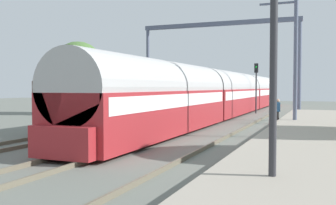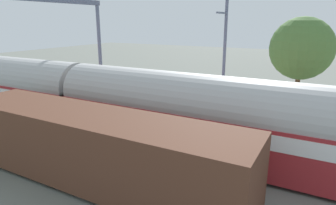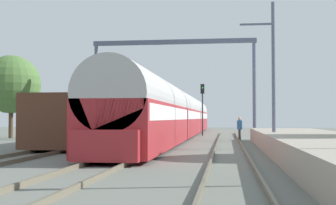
{
  "view_description": "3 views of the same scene",
  "coord_description": "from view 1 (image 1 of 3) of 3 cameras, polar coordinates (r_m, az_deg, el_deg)",
  "views": [
    {
      "loc": [
        8.06,
        -14.08,
        2.55
      ],
      "look_at": [
        0.0,
        5.91,
        1.7
      ],
      "focal_mm": 41.53,
      "sensor_mm": 36.0,
      "label": 1
    },
    {
      "loc": [
        -12.37,
        0.2,
        6.31
      ],
      "look_at": [
        0.04,
        7.02,
        2.41
      ],
      "focal_mm": 31.63,
      "sensor_mm": 36.0,
      "label": 2
    },
    {
      "loc": [
        4.14,
        -18.7,
        1.67
      ],
      "look_at": [
        0.0,
        13.48,
        2.77
      ],
      "focal_mm": 48.56,
      "sensor_mm": 36.0,
      "label": 3
    }
  ],
  "objects": [
    {
      "name": "track_west",
      "position": [
        16.41,
        -7.78,
        -6.41
      ],
      "size": [
        1.52,
        60.0,
        0.16
      ],
      "color": "#655E4C",
      "rests_on": "ground"
    },
    {
      "name": "catenary_pole_east_mid",
      "position": [
        20.61,
        18.09,
        6.61
      ],
      "size": [
        1.9,
        0.2,
        8.0
      ],
      "color": "slate",
      "rests_on": "ground"
    },
    {
      "name": "track_far_west",
      "position": [
        18.9,
        -19.22,
        -5.37
      ],
      "size": [
        1.52,
        60.0,
        0.16
      ],
      "color": "#655E4C",
      "rests_on": "ground"
    },
    {
      "name": "freight_car",
      "position": [
        25.39,
        -7.18,
        -0.18
      ],
      "size": [
        2.8,
        13.0,
        2.7
      ],
      "color": "#563323",
      "rests_on": "ground"
    },
    {
      "name": "platform",
      "position": [
        16.22,
        22.05,
        -5.34
      ],
      "size": [
        4.4,
        28.0,
        0.9
      ],
      "color": "#A39989",
      "rests_on": "ground"
    },
    {
      "name": "catenary_gantry",
      "position": [
        32.08,
        7.37,
        7.83
      ],
      "size": [
        12.99,
        0.28,
        7.86
      ],
      "color": "slate",
      "rests_on": "ground"
    },
    {
      "name": "railway_signal_near",
      "position": [
        7.46,
        15.25,
        8.67
      ],
      "size": [
        0.36,
        0.3,
        5.33
      ],
      "color": "#2D2D33",
      "rests_on": "ground"
    },
    {
      "name": "railway_signal_far",
      "position": [
        38.58,
        12.82,
        3.06
      ],
      "size": [
        0.36,
        0.3,
        4.84
      ],
      "color": "#2D2D33",
      "rests_on": "ground"
    },
    {
      "name": "track_east",
      "position": [
        14.79,
        6.95,
        -7.37
      ],
      "size": [
        1.52,
        60.0,
        0.16
      ],
      "color": "#655E4C",
      "rests_on": "ground"
    },
    {
      "name": "passenger_train",
      "position": [
        36.04,
        9.04,
        1.33
      ],
      "size": [
        2.93,
        49.2,
        3.82
      ],
      "color": "maroon",
      "rests_on": "ground"
    },
    {
      "name": "ground",
      "position": [
        16.43,
        -7.78,
        -6.69
      ],
      "size": [
        120.0,
        120.0,
        0.0
      ],
      "primitive_type": "plane",
      "color": "slate"
    },
    {
      "name": "person_crossing",
      "position": [
        28.15,
        15.82,
        -0.91
      ],
      "size": [
        0.35,
        0.46,
        1.73
      ],
      "rotation": [
        0.0,
        0.0,
        1.89
      ],
      "color": "#333333",
      "rests_on": "ground"
    },
    {
      "name": "tree_west_background",
      "position": [
        37.62,
        -13.03,
        5.07
      ],
      "size": [
        4.81,
        4.81,
        6.83
      ],
      "color": "#4C3826",
      "rests_on": "ground"
    }
  ]
}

